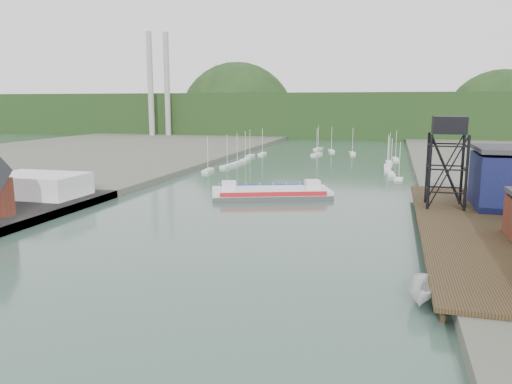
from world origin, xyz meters
The scene contains 9 objects.
ground centered at (0.00, 0.00, 0.00)m, with size 600.00×600.00×0.00m, color #314C41.
east_pier centered at (37.00, 45.00, 1.90)m, with size 14.00×70.00×2.45m.
white_shed centered at (-44.00, 50.00, 3.85)m, with size 18.00×12.00×4.50m, color silver.
lift_tower centered at (35.00, 58.00, 15.65)m, with size 6.50×6.50×16.00m.
marina_sailboats centered at (0.08, 138.46, 0.35)m, with size 57.71×92.65×0.90m.
smokestacks centered at (-106.00, 232.50, 30.00)m, with size 11.20×8.20×60.00m.
distant_hills centered at (-3.98, 301.35, 10.38)m, with size 500.00×120.00×80.00m.
chain_ferry centered at (0.38, 69.12, 1.06)m, with size 27.59×18.50×3.69m.
motorboat centered at (29.28, 16.33, 1.24)m, with size 2.42×6.44×2.49m, color silver.
Camera 1 is at (25.67, -35.39, 20.50)m, focal length 35.00 mm.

